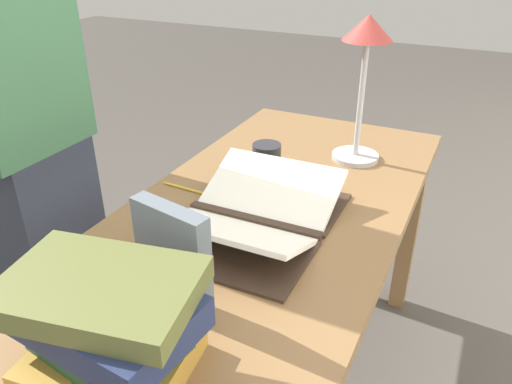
{
  "coord_description": "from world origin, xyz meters",
  "views": [
    {
      "loc": [
        1.0,
        0.47,
        1.4
      ],
      "look_at": [
        0.03,
        0.0,
        0.82
      ],
      "focal_mm": 35.0,
      "sensor_mm": 36.0,
      "label": 1
    }
  ],
  "objects_px": {
    "book_stack_tall": "(106,325)",
    "reading_lamp": "(365,57)",
    "open_book": "(254,215)",
    "pencil": "(187,189)",
    "book_standing_upright": "(171,257)",
    "person_reader": "(28,139)",
    "coffee_mug": "(267,158)"
  },
  "relations": [
    {
      "from": "reading_lamp",
      "to": "pencil",
      "type": "relative_size",
      "value": 2.78
    },
    {
      "from": "reading_lamp",
      "to": "pencil",
      "type": "xyz_separation_m",
      "value": [
        0.41,
        -0.37,
        -0.32
      ]
    },
    {
      "from": "book_stack_tall",
      "to": "reading_lamp",
      "type": "bearing_deg",
      "value": 172.87
    },
    {
      "from": "pencil",
      "to": "person_reader",
      "type": "relative_size",
      "value": 0.09
    },
    {
      "from": "book_standing_upright",
      "to": "pencil",
      "type": "height_order",
      "value": "book_standing_upright"
    },
    {
      "from": "reading_lamp",
      "to": "pencil",
      "type": "distance_m",
      "value": 0.64
    },
    {
      "from": "book_stack_tall",
      "to": "coffee_mug",
      "type": "relative_size",
      "value": 2.84
    },
    {
      "from": "open_book",
      "to": "book_stack_tall",
      "type": "relative_size",
      "value": 1.5
    },
    {
      "from": "open_book",
      "to": "person_reader",
      "type": "relative_size",
      "value": 0.29
    },
    {
      "from": "book_stack_tall",
      "to": "person_reader",
      "type": "height_order",
      "value": "person_reader"
    },
    {
      "from": "open_book",
      "to": "pencil",
      "type": "xyz_separation_m",
      "value": [
        -0.08,
        -0.25,
        -0.02
      ]
    },
    {
      "from": "open_book",
      "to": "reading_lamp",
      "type": "xyz_separation_m",
      "value": [
        -0.49,
        0.12,
        0.29
      ]
    },
    {
      "from": "pencil",
      "to": "person_reader",
      "type": "bearing_deg",
      "value": -79.01
    },
    {
      "from": "book_standing_upright",
      "to": "pencil",
      "type": "relative_size",
      "value": 1.39
    },
    {
      "from": "open_book",
      "to": "coffee_mug",
      "type": "relative_size",
      "value": 4.27
    },
    {
      "from": "person_reader",
      "to": "open_book",
      "type": "bearing_deg",
      "value": -89.12
    },
    {
      "from": "pencil",
      "to": "person_reader",
      "type": "height_order",
      "value": "person_reader"
    },
    {
      "from": "pencil",
      "to": "book_stack_tall",
      "type": "bearing_deg",
      "value": 21.9
    },
    {
      "from": "book_stack_tall",
      "to": "person_reader",
      "type": "relative_size",
      "value": 0.19
    },
    {
      "from": "book_stack_tall",
      "to": "reading_lamp",
      "type": "relative_size",
      "value": 0.74
    },
    {
      "from": "open_book",
      "to": "reading_lamp",
      "type": "height_order",
      "value": "reading_lamp"
    },
    {
      "from": "book_standing_upright",
      "to": "reading_lamp",
      "type": "xyz_separation_m",
      "value": [
        -0.83,
        0.13,
        0.21
      ]
    },
    {
      "from": "pencil",
      "to": "book_standing_upright",
      "type": "bearing_deg",
      "value": 29.96
    },
    {
      "from": "coffee_mug",
      "to": "person_reader",
      "type": "height_order",
      "value": "person_reader"
    },
    {
      "from": "book_stack_tall",
      "to": "person_reader",
      "type": "distance_m",
      "value": 0.88
    },
    {
      "from": "open_book",
      "to": "book_stack_tall",
      "type": "bearing_deg",
      "value": -1.29
    },
    {
      "from": "reading_lamp",
      "to": "book_standing_upright",
      "type": "bearing_deg",
      "value": -8.91
    },
    {
      "from": "reading_lamp",
      "to": "coffee_mug",
      "type": "relative_size",
      "value": 3.85
    },
    {
      "from": "open_book",
      "to": "book_stack_tall",
      "type": "height_order",
      "value": "book_stack_tall"
    },
    {
      "from": "book_standing_upright",
      "to": "coffee_mug",
      "type": "distance_m",
      "value": 0.63
    },
    {
      "from": "reading_lamp",
      "to": "book_stack_tall",
      "type": "bearing_deg",
      "value": -7.13
    },
    {
      "from": "open_book",
      "to": "book_stack_tall",
      "type": "xyz_separation_m",
      "value": [
        0.52,
        -0.01,
        0.07
      ]
    }
  ]
}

